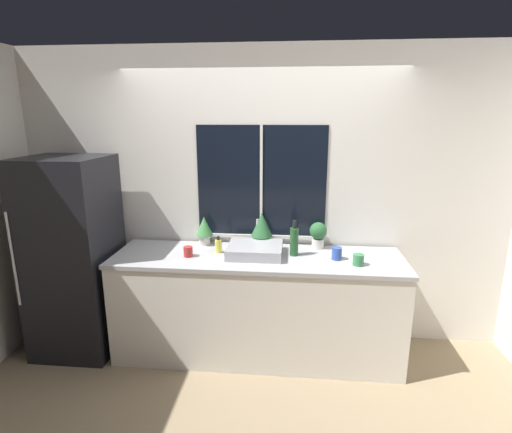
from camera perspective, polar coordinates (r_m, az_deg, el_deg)
The scene contains 15 objects.
ground_plane at distance 3.58m, azimuth -0.37°, elevation -21.70°, with size 14.00×14.00×0.00m, color #937F60.
wall_back at distance 3.71m, azimuth 0.79°, elevation 2.63°, with size 8.00×0.09×2.70m.
wall_left at distance 5.12m, azimuth -24.53°, elevation 4.60°, with size 0.06×7.00×2.70m.
wall_right at distance 4.85m, azimuth 29.30°, elevation 3.56°, with size 0.06×7.00×2.70m.
counter at distance 3.62m, azimuth 0.19°, elevation -12.57°, with size 2.49×0.70×0.93m.
refrigerator at distance 3.91m, azimuth -24.59°, elevation -5.23°, with size 0.68×0.69×1.76m.
sink at distance 3.45m, azimuth -0.14°, elevation -4.76°, with size 0.47×0.46×0.26m.
potted_plant_left at distance 3.72m, azimuth -7.40°, elevation -1.73°, with size 0.16×0.16×0.26m.
potted_plant_center at distance 3.63m, azimuth 0.83°, elevation -1.53°, with size 0.20×0.20×0.31m.
potted_plant_right at distance 3.64m, azimuth 8.87°, elevation -2.41°, with size 0.15×0.15×0.24m.
soap_bottle at distance 3.52m, azimuth -5.40°, elevation -4.19°, with size 0.06×0.06×0.15m.
bottle_tall at distance 3.43m, azimuth 5.47°, elevation -3.49°, with size 0.07×0.07×0.31m.
mug_green at distance 3.33m, azimuth 14.41°, elevation -6.00°, with size 0.09×0.09×0.09m.
mug_red at distance 3.46m, azimuth -9.67°, elevation -4.96°, with size 0.08×0.08×0.09m.
mug_blue at distance 3.41m, azimuth 11.47°, elevation -5.19°, with size 0.08×0.08×0.10m.
Camera 1 is at (0.30, -2.87, 2.11)m, focal length 28.00 mm.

